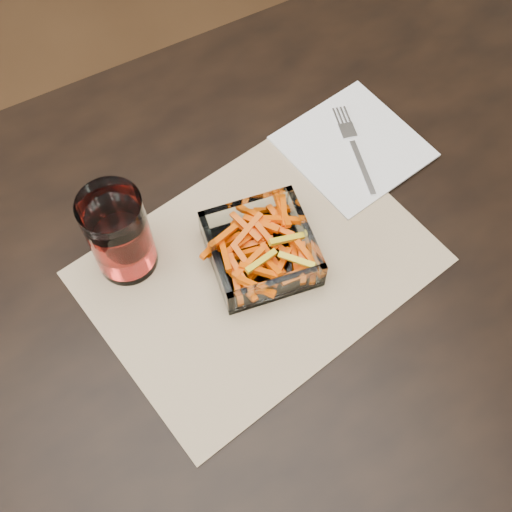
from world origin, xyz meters
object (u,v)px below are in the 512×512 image
(tumbler, at_px, (120,236))
(fork, at_px, (354,146))
(dining_table, at_px, (195,330))
(glass_bowl, at_px, (261,251))

(tumbler, distance_m, fork, 0.38)
(dining_table, bearing_deg, glass_bowl, 8.26)
(dining_table, relative_size, glass_bowl, 10.20)
(glass_bowl, xyz_separation_m, fork, (0.22, 0.10, -0.02))
(glass_bowl, bearing_deg, tumbler, 152.29)
(fork, bearing_deg, tumbler, -163.60)
(glass_bowl, bearing_deg, dining_table, -171.74)
(dining_table, xyz_separation_m, tumbler, (-0.04, 0.10, 0.16))
(glass_bowl, height_order, tumbler, tumbler)
(tumbler, bearing_deg, dining_table, -66.77)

